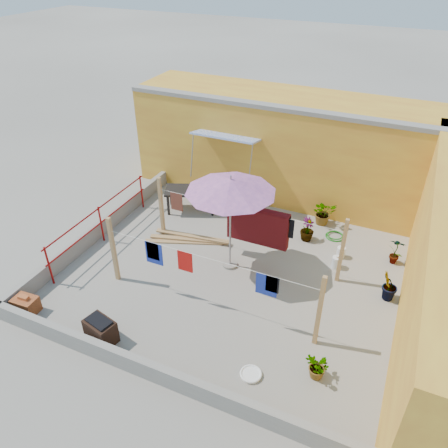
{
  "coord_description": "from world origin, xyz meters",
  "views": [
    {
      "loc": [
        3.37,
        -7.95,
        7.14
      ],
      "look_at": [
        -0.36,
        0.3,
        1.2
      ],
      "focal_mm": 35.0,
      "sensor_mm": 36.0,
      "label": 1
    }
  ],
  "objects_px": {
    "brick_stack": "(26,305)",
    "white_basin": "(251,374)",
    "water_jug_b": "(336,262)",
    "brazier": "(101,330)",
    "patio_umbrella": "(231,186)",
    "green_hose": "(335,236)",
    "outdoor_table": "(191,192)",
    "plant_back_a": "(324,213)",
    "water_jug_a": "(341,252)"
  },
  "relations": [
    {
      "from": "brick_stack",
      "to": "white_basin",
      "type": "height_order",
      "value": "brick_stack"
    },
    {
      "from": "water_jug_b",
      "to": "brazier",
      "type": "bearing_deg",
      "value": -131.61
    },
    {
      "from": "patio_umbrella",
      "to": "brazier",
      "type": "relative_size",
      "value": 3.69
    },
    {
      "from": "patio_umbrella",
      "to": "green_hose",
      "type": "distance_m",
      "value": 4.01
    },
    {
      "from": "outdoor_table",
      "to": "plant_back_a",
      "type": "height_order",
      "value": "plant_back_a"
    },
    {
      "from": "plant_back_a",
      "to": "water_jug_a",
      "type": "bearing_deg",
      "value": -59.59
    },
    {
      "from": "green_hose",
      "to": "white_basin",
      "type": "bearing_deg",
      "value": -94.9
    },
    {
      "from": "patio_umbrella",
      "to": "white_basin",
      "type": "distance_m",
      "value": 4.14
    },
    {
      "from": "patio_umbrella",
      "to": "water_jug_a",
      "type": "xyz_separation_m",
      "value": [
        2.54,
        1.55,
        -2.19
      ]
    },
    {
      "from": "patio_umbrella",
      "to": "green_hose",
      "type": "bearing_deg",
      "value": 47.64
    },
    {
      "from": "water_jug_b",
      "to": "patio_umbrella",
      "type": "bearing_deg",
      "value": -157.22
    },
    {
      "from": "brick_stack",
      "to": "green_hose",
      "type": "xyz_separation_m",
      "value": [
        5.74,
        5.86,
        -0.16
      ]
    },
    {
      "from": "white_basin",
      "to": "green_hose",
      "type": "distance_m",
      "value": 5.41
    },
    {
      "from": "water_jug_a",
      "to": "patio_umbrella",
      "type": "bearing_deg",
      "value": -148.65
    },
    {
      "from": "outdoor_table",
      "to": "brazier",
      "type": "relative_size",
      "value": 2.38
    },
    {
      "from": "water_jug_a",
      "to": "water_jug_b",
      "type": "xyz_separation_m",
      "value": [
        -0.02,
        -0.49,
        0.01
      ]
    },
    {
      "from": "outdoor_table",
      "to": "plant_back_a",
      "type": "relative_size",
      "value": 2.26
    },
    {
      "from": "outdoor_table",
      "to": "brick_stack",
      "type": "height_order",
      "value": "outdoor_table"
    },
    {
      "from": "brick_stack",
      "to": "green_hose",
      "type": "bearing_deg",
      "value": 45.56
    },
    {
      "from": "patio_umbrella",
      "to": "white_basin",
      "type": "height_order",
      "value": "patio_umbrella"
    },
    {
      "from": "brick_stack",
      "to": "white_basin",
      "type": "relative_size",
      "value": 1.27
    },
    {
      "from": "outdoor_table",
      "to": "brick_stack",
      "type": "xyz_separation_m",
      "value": [
        -1.32,
        -5.49,
        -0.45
      ]
    },
    {
      "from": "water_jug_a",
      "to": "white_basin",
      "type": "bearing_deg",
      "value": -99.99
    },
    {
      "from": "outdoor_table",
      "to": "water_jug_a",
      "type": "xyz_separation_m",
      "value": [
        4.76,
        -0.51,
        -0.5
      ]
    },
    {
      "from": "patio_umbrella",
      "to": "brazier",
      "type": "bearing_deg",
      "value": -113.01
    },
    {
      "from": "brazier",
      "to": "plant_back_a",
      "type": "bearing_deg",
      "value": 63.64
    },
    {
      "from": "outdoor_table",
      "to": "brazier",
      "type": "bearing_deg",
      "value": -82.03
    },
    {
      "from": "outdoor_table",
      "to": "water_jug_a",
      "type": "relative_size",
      "value": 4.91
    },
    {
      "from": "patio_umbrella",
      "to": "brick_stack",
      "type": "height_order",
      "value": "patio_umbrella"
    },
    {
      "from": "brazier",
      "to": "plant_back_a",
      "type": "height_order",
      "value": "plant_back_a"
    },
    {
      "from": "patio_umbrella",
      "to": "outdoor_table",
      "type": "height_order",
      "value": "patio_umbrella"
    },
    {
      "from": "outdoor_table",
      "to": "water_jug_b",
      "type": "xyz_separation_m",
      "value": [
        4.74,
        -1.0,
        -0.49
      ]
    },
    {
      "from": "white_basin",
      "to": "water_jug_a",
      "type": "relative_size",
      "value": 1.25
    },
    {
      "from": "patio_umbrella",
      "to": "white_basin",
      "type": "bearing_deg",
      "value": -59.51
    },
    {
      "from": "outdoor_table",
      "to": "water_jug_b",
      "type": "height_order",
      "value": "outdoor_table"
    },
    {
      "from": "brazier",
      "to": "water_jug_b",
      "type": "distance_m",
      "value": 5.99
    },
    {
      "from": "outdoor_table",
      "to": "white_basin",
      "type": "height_order",
      "value": "outdoor_table"
    },
    {
      "from": "white_basin",
      "to": "green_hose",
      "type": "xyz_separation_m",
      "value": [
        0.46,
        5.39,
        -0.0
      ]
    },
    {
      "from": "brazier",
      "to": "plant_back_a",
      "type": "xyz_separation_m",
      "value": [
        3.16,
        6.38,
        0.1
      ]
    },
    {
      "from": "patio_umbrella",
      "to": "water_jug_a",
      "type": "bearing_deg",
      "value": 31.35
    },
    {
      "from": "brick_stack",
      "to": "brazier",
      "type": "height_order",
      "value": "brazier"
    },
    {
      "from": "brick_stack",
      "to": "water_jug_a",
      "type": "distance_m",
      "value": 7.86
    },
    {
      "from": "green_hose",
      "to": "outdoor_table",
      "type": "bearing_deg",
      "value": -175.3
    },
    {
      "from": "water_jug_a",
      "to": "water_jug_b",
      "type": "relative_size",
      "value": 0.95
    },
    {
      "from": "patio_umbrella",
      "to": "water_jug_a",
      "type": "relative_size",
      "value": 7.63
    },
    {
      "from": "green_hose",
      "to": "patio_umbrella",
      "type": "bearing_deg",
      "value": -132.36
    },
    {
      "from": "brick_stack",
      "to": "water_jug_a",
      "type": "relative_size",
      "value": 1.59
    },
    {
      "from": "patio_umbrella",
      "to": "water_jug_b",
      "type": "xyz_separation_m",
      "value": [
        2.52,
        1.06,
        -2.18
      ]
    },
    {
      "from": "outdoor_table",
      "to": "water_jug_b",
      "type": "distance_m",
      "value": 4.87
    },
    {
      "from": "brick_stack",
      "to": "brazier",
      "type": "bearing_deg",
      "value": 0.51
    }
  ]
}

